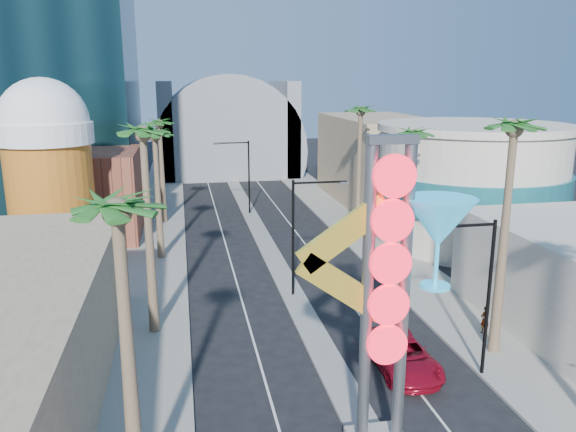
# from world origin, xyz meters

# --- Properties ---
(sidewalk_west) EXTENTS (5.00, 100.00, 0.15)m
(sidewalk_west) POSITION_xyz_m (-9.50, 35.00, 0.07)
(sidewalk_west) COLOR gray
(sidewalk_west) RESTS_ON ground
(sidewalk_east) EXTENTS (5.00, 100.00, 0.15)m
(sidewalk_east) POSITION_xyz_m (9.50, 35.00, 0.07)
(sidewalk_east) COLOR gray
(sidewalk_east) RESTS_ON ground
(median) EXTENTS (1.60, 84.00, 0.15)m
(median) POSITION_xyz_m (0.00, 38.00, 0.07)
(median) COLOR gray
(median) RESTS_ON ground
(brick_filler_west) EXTENTS (10.00, 10.00, 8.00)m
(brick_filler_west) POSITION_xyz_m (-16.00, 38.00, 4.00)
(brick_filler_west) COLOR brown
(brick_filler_west) RESTS_ON ground
(filler_east) EXTENTS (10.00, 20.00, 10.00)m
(filler_east) POSITION_xyz_m (16.00, 48.00, 5.00)
(filler_east) COLOR #927B5E
(filler_east) RESTS_ON ground
(beer_mug) EXTENTS (7.00, 7.00, 14.50)m
(beer_mug) POSITION_xyz_m (-17.00, 30.00, 7.84)
(beer_mug) COLOR #AB4016
(beer_mug) RESTS_ON ground
(turquoise_building) EXTENTS (16.60, 16.60, 10.60)m
(turquoise_building) POSITION_xyz_m (18.00, 30.00, 5.25)
(turquoise_building) COLOR beige
(turquoise_building) RESTS_ON ground
(canopy) EXTENTS (22.00, 16.00, 22.00)m
(canopy) POSITION_xyz_m (0.00, 72.00, 4.31)
(canopy) COLOR slate
(canopy) RESTS_ON ground
(neon_sign) EXTENTS (6.53, 2.60, 12.55)m
(neon_sign) POSITION_xyz_m (0.82, 2.96, 7.31)
(neon_sign) COLOR gray
(neon_sign) RESTS_ON ground
(streetlight_0) EXTENTS (3.79, 0.25, 8.00)m
(streetlight_0) POSITION_xyz_m (0.55, 20.00, 4.88)
(streetlight_0) COLOR black
(streetlight_0) RESTS_ON ground
(streetlight_1) EXTENTS (3.79, 0.25, 8.00)m
(streetlight_1) POSITION_xyz_m (-0.55, 44.00, 4.88)
(streetlight_1) COLOR black
(streetlight_1) RESTS_ON ground
(streetlight_2) EXTENTS (3.45, 0.25, 8.00)m
(streetlight_2) POSITION_xyz_m (6.72, 8.00, 4.83)
(streetlight_2) COLOR black
(streetlight_2) RESTS_ON ground
(palm_0) EXTENTS (2.40, 2.40, 11.70)m
(palm_0) POSITION_xyz_m (-9.00, 2.00, 9.93)
(palm_0) COLOR brown
(palm_0) RESTS_ON ground
(palm_1) EXTENTS (2.40, 2.40, 12.70)m
(palm_1) POSITION_xyz_m (-9.00, 16.00, 10.82)
(palm_1) COLOR brown
(palm_1) RESTS_ON ground
(palm_2) EXTENTS (2.40, 2.40, 11.20)m
(palm_2) POSITION_xyz_m (-9.00, 30.00, 9.48)
(palm_2) COLOR brown
(palm_2) RESTS_ON ground
(palm_3) EXTENTS (2.40, 2.40, 11.20)m
(palm_3) POSITION_xyz_m (-9.00, 42.00, 9.48)
(palm_3) COLOR brown
(palm_3) RESTS_ON ground
(palm_5) EXTENTS (2.40, 2.40, 13.20)m
(palm_5) POSITION_xyz_m (9.00, 10.00, 11.27)
(palm_5) COLOR brown
(palm_5) RESTS_ON ground
(palm_6) EXTENTS (2.40, 2.40, 11.70)m
(palm_6) POSITION_xyz_m (9.00, 22.00, 9.93)
(palm_6) COLOR brown
(palm_6) RESTS_ON ground
(palm_7) EXTENTS (2.40, 2.40, 12.70)m
(palm_7) POSITION_xyz_m (9.00, 34.00, 10.82)
(palm_7) COLOR brown
(palm_7) RESTS_ON ground
(red_pickup) EXTENTS (2.72, 5.83, 1.62)m
(red_pickup) POSITION_xyz_m (3.48, 9.32, 0.81)
(red_pickup) COLOR maroon
(red_pickup) RESTS_ON ground
(pedestrian_a) EXTENTS (0.64, 0.48, 1.62)m
(pedestrian_a) POSITION_xyz_m (9.65, 12.12, 0.96)
(pedestrian_a) COLOR gray
(pedestrian_a) RESTS_ON sidewalk_east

